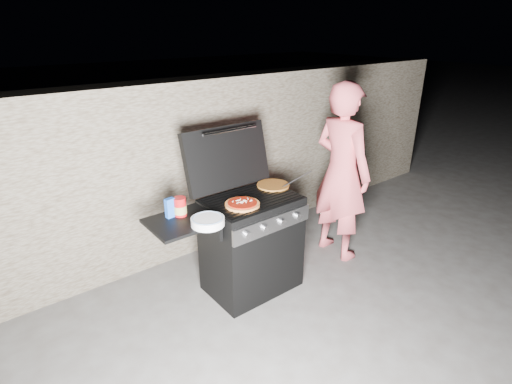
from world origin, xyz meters
TOP-DOWN VIEW (x-y plane):
  - ground at (0.00, 0.00)m, footprint 50.00×50.00m
  - stone_wall at (0.00, 1.05)m, footprint 8.00×0.35m
  - gas_grill at (-0.25, 0.00)m, footprint 1.34×0.79m
  - pizza_topped at (-0.16, -0.08)m, footprint 0.33×0.33m
  - pizza_plain at (0.32, 0.09)m, footprint 0.38×0.38m
  - sauce_jar at (-0.63, 0.08)m, footprint 0.10×0.10m
  - blue_carton at (-0.71, 0.10)m, footprint 0.08×0.05m
  - plate_stack at (-0.55, -0.19)m, footprint 0.25×0.25m
  - person at (1.10, -0.05)m, footprint 0.44×0.66m
  - tongs at (0.54, 0.00)m, footprint 0.38×0.02m

SIDE VIEW (x-z plane):
  - ground at x=0.00m, z-range 0.00..0.00m
  - gas_grill at x=-0.25m, z-range 0.00..0.91m
  - stone_wall at x=0.00m, z-range 0.00..1.80m
  - person at x=1.10m, z-range 0.00..1.81m
  - pizza_plain at x=0.32m, z-range 0.91..0.93m
  - pizza_topped at x=-0.16m, z-range 0.91..0.94m
  - plate_stack at x=-0.55m, z-range 0.90..0.96m
  - tongs at x=0.54m, z-range 0.91..0.99m
  - sauce_jar at x=-0.63m, z-range 0.90..1.05m
  - blue_carton at x=-0.71m, z-range 0.90..1.06m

